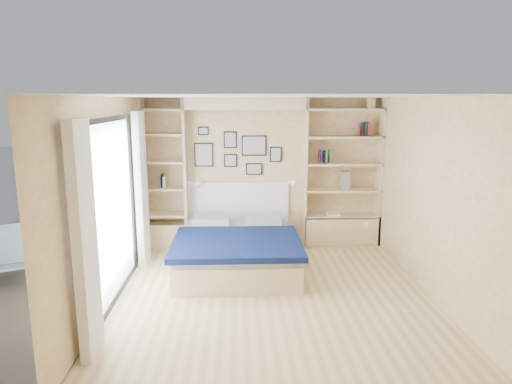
{
  "coord_description": "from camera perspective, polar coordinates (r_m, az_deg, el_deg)",
  "views": [
    {
      "loc": [
        -0.44,
        -5.48,
        2.46
      ],
      "look_at": [
        -0.17,
        0.9,
        1.17
      ],
      "focal_mm": 32.0,
      "sensor_mm": 36.0,
      "label": 1
    }
  ],
  "objects": [
    {
      "name": "room_shell",
      "position": [
        7.14,
        -1.93,
        0.28
      ],
      "size": [
        4.5,
        4.5,
        4.5
      ],
      "color": "#E1C287",
      "rests_on": "ground"
    },
    {
      "name": "photo_gallery",
      "position": [
        7.75,
        -2.49,
        5.1
      ],
      "size": [
        1.48,
        0.02,
        0.82
      ],
      "color": "black",
      "rests_on": "ground"
    },
    {
      "name": "reading_lamps",
      "position": [
        7.61,
        -1.31,
        1.15
      ],
      "size": [
        1.92,
        0.12,
        0.15
      ],
      "color": "silver",
      "rests_on": "ground"
    },
    {
      "name": "deck_chair",
      "position": [
        7.09,
        -28.07,
        -7.07
      ],
      "size": [
        0.75,
        0.9,
        0.78
      ],
      "rotation": [
        0.0,
        0.0,
        0.44
      ],
      "color": "tan",
      "rests_on": "ground"
    },
    {
      "name": "ground",
      "position": [
        6.02,
        2.03,
        -12.66
      ],
      "size": [
        4.5,
        4.5,
        0.0
      ],
      "primitive_type": "plane",
      "color": "#DAB680",
      "rests_on": "ground"
    },
    {
      "name": "bed",
      "position": [
        6.85,
        -2.39,
        -7.11
      ],
      "size": [
        1.79,
        2.35,
        1.07
      ],
      "color": "beige",
      "rests_on": "ground"
    },
    {
      "name": "shelf_decor",
      "position": [
        7.75,
        9.35,
        5.64
      ],
      "size": [
        3.57,
        0.23,
        2.03
      ],
      "color": "#A51E1E",
      "rests_on": "ground"
    }
  ]
}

